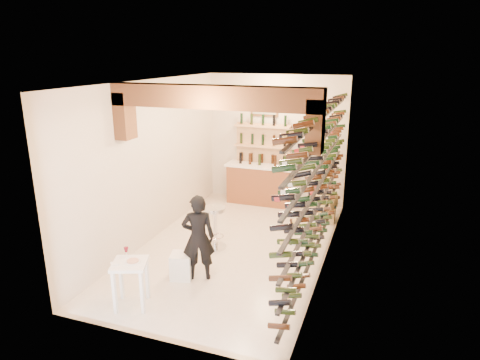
% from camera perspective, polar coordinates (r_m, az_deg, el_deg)
% --- Properties ---
extents(ground, '(6.00, 6.00, 0.00)m').
position_cam_1_polar(ground, '(8.46, -0.69, -9.02)').
color(ground, beige).
rests_on(ground, ground).
extents(room_shell, '(3.52, 6.02, 3.21)m').
position_cam_1_polar(room_shell, '(7.51, -1.43, 5.80)').
color(room_shell, beige).
rests_on(room_shell, ground).
extents(wine_rack, '(0.32, 5.70, 2.56)m').
position_cam_1_polar(wine_rack, '(7.54, 10.26, 0.08)').
color(wine_rack, black).
rests_on(wine_rack, ground).
extents(back_counter, '(1.70, 0.62, 1.29)m').
position_cam_1_polar(back_counter, '(10.70, 2.69, -0.39)').
color(back_counter, brown).
rests_on(back_counter, ground).
extents(back_shelving, '(1.40, 0.31, 2.73)m').
position_cam_1_polar(back_shelving, '(10.75, 3.10, 3.21)').
color(back_shelving, tan).
rests_on(back_shelving, ground).
extents(tasting_table, '(0.64, 0.64, 0.87)m').
position_cam_1_polar(tasting_table, '(6.60, -14.60, -11.68)').
color(tasting_table, white).
rests_on(tasting_table, ground).
extents(white_stool, '(0.43, 0.43, 0.44)m').
position_cam_1_polar(white_stool, '(7.37, -7.89, -11.39)').
color(white_stool, white).
rests_on(white_stool, ground).
extents(person, '(0.64, 0.54, 1.49)m').
position_cam_1_polar(person, '(7.10, -5.65, -7.73)').
color(person, black).
rests_on(person, ground).
extents(chrome_barstool, '(0.43, 0.43, 0.84)m').
position_cam_1_polar(chrome_barstool, '(8.26, -3.39, -5.99)').
color(chrome_barstool, silver).
rests_on(chrome_barstool, ground).
extents(crate_lower, '(0.58, 0.42, 0.34)m').
position_cam_1_polar(crate_lower, '(9.85, 11.03, -4.44)').
color(crate_lower, tan).
rests_on(crate_lower, ground).
extents(crate_upper, '(0.64, 0.54, 0.32)m').
position_cam_1_polar(crate_upper, '(9.74, 11.14, -2.63)').
color(crate_upper, tan).
rests_on(crate_upper, crate_lower).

